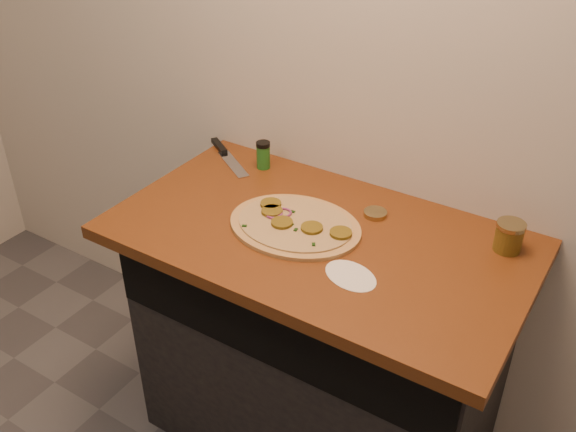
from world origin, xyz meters
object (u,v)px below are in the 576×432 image
Objects in this scene: chefs_knife at (226,154)px; salsa_jar at (509,236)px; pizza at (295,224)px; spice_shaker at (263,155)px.

salsa_jar reaches higher than chefs_knife.
spice_shaker reaches higher than pizza.
pizza is 0.38m from spice_shaker.
chefs_knife is 1.00m from salsa_jar.
pizza is 0.59m from salsa_jar.
salsa_jar is at bearing -1.98° from chefs_knife.
pizza is 4.31× the size of spice_shaker.
spice_shaker is at bearing 177.63° from salsa_jar.
salsa_jar is (0.55, 0.22, 0.03)m from pizza.
chefs_knife is 0.17m from spice_shaker.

